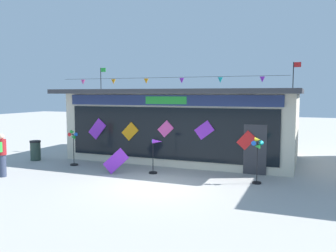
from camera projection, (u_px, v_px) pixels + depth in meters
name	position (u px, v px, depth m)	size (l,w,h in m)	color
ground_plane	(158.00, 185.00, 12.32)	(80.00, 80.00, 0.00)	#ADAAA5
kite_shop_building	(186.00, 123.00, 17.78)	(10.99, 6.58, 4.64)	beige
wind_spinner_far_left	(73.00, 143.00, 15.66)	(0.40, 0.35, 1.60)	black
wind_spinner_left	(156.00, 153.00, 14.05)	(0.58, 0.34, 1.40)	black
wind_spinner_center_left	(257.00, 152.00, 12.43)	(0.41, 0.32, 1.68)	black
person_near_camera	(2.00, 154.00, 13.52)	(0.34, 0.47, 1.68)	#333D56
trash_bin	(35.00, 150.00, 16.94)	(0.52, 0.52, 0.95)	#2D4238
display_kite_on_ground	(116.00, 161.00, 14.05)	(0.54, 0.03, 0.98)	purple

